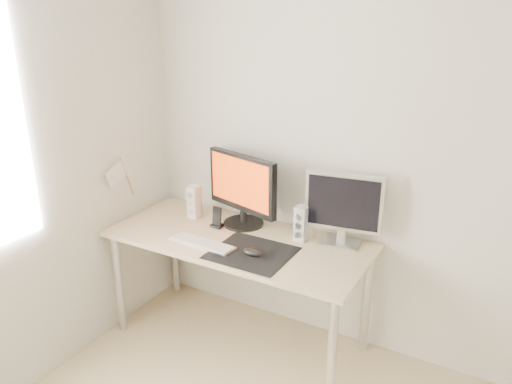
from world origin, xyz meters
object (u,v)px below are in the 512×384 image
at_px(main_monitor, 242,188).
at_px(keyboard, 202,243).
at_px(speaker_left, 194,202).
at_px(phone_dock, 217,221).
at_px(second_monitor, 344,206).
at_px(desk, 238,249).
at_px(mouse, 252,252).
at_px(speaker_right, 301,223).

height_order(main_monitor, keyboard, main_monitor).
bearing_deg(speaker_left, phone_dock, -15.54).
bearing_deg(second_monitor, speaker_left, -174.64).
distance_m(desk, speaker_left, 0.48).
height_order(mouse, phone_dock, phone_dock).
height_order(speaker_right, keyboard, speaker_right).
xyz_separation_m(desk, main_monitor, (-0.08, 0.18, 0.33)).
relative_size(desk, second_monitor, 3.55).
bearing_deg(mouse, phone_dock, 148.76).
height_order(mouse, second_monitor, second_monitor).
xyz_separation_m(speaker_right, phone_dock, (-0.54, -0.08, -0.07)).
distance_m(mouse, phone_dock, 0.46).
relative_size(main_monitor, keyboard, 1.27).
bearing_deg(speaker_right, second_monitor, 16.82).
xyz_separation_m(mouse, keyboard, (-0.33, -0.01, -0.02)).
height_order(speaker_right, phone_dock, speaker_right).
bearing_deg(mouse, desk, 139.69).
distance_m(mouse, speaker_left, 0.69).
bearing_deg(keyboard, speaker_left, 131.74).
xyz_separation_m(mouse, speaker_left, (-0.61, 0.30, 0.08)).
relative_size(second_monitor, speaker_left, 2.09).
distance_m(mouse, speaker_right, 0.37).
relative_size(second_monitor, keyboard, 1.06).
height_order(second_monitor, speaker_left, second_monitor).
bearing_deg(mouse, speaker_right, 65.17).
height_order(second_monitor, speaker_right, second_monitor).
distance_m(main_monitor, phone_dock, 0.27).
bearing_deg(desk, keyboard, -127.65).
distance_m(second_monitor, speaker_left, 1.01).
height_order(speaker_left, keyboard, speaker_left).
height_order(keyboard, phone_dock, phone_dock).
bearing_deg(main_monitor, desk, -67.30).
relative_size(desk, speaker_left, 7.42).
bearing_deg(second_monitor, mouse, -134.03).
xyz_separation_m(desk, keyboard, (-0.14, -0.18, 0.09)).
bearing_deg(keyboard, mouse, 2.52).
height_order(speaker_left, speaker_right, same).
xyz_separation_m(mouse, desk, (-0.19, 0.16, -0.10)).
height_order(main_monitor, second_monitor, main_monitor).
bearing_deg(desk, phone_dock, 159.63).
relative_size(mouse, keyboard, 0.28).
bearing_deg(speaker_left, keyboard, -48.26).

